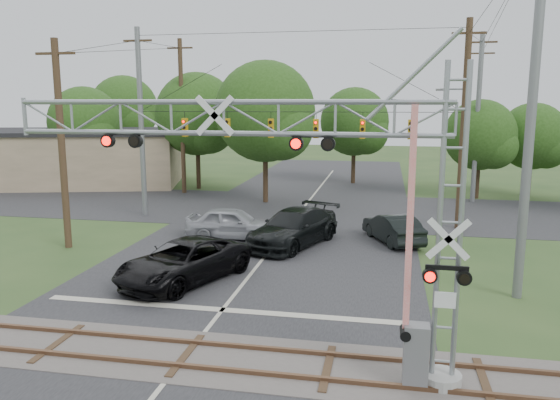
% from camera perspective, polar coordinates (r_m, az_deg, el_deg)
% --- Properties ---
extents(ground, '(160.00, 160.00, 0.00)m').
position_cam_1_polar(ground, '(14.58, -12.72, -19.07)').
color(ground, '#2E4921').
rests_on(ground, ground).
extents(road_main, '(14.00, 90.00, 0.02)m').
position_cam_1_polar(road_main, '(23.32, -2.79, -7.43)').
color(road_main, '#262628').
rests_on(road_main, ground).
extents(road_cross, '(90.00, 12.00, 0.02)m').
position_cam_1_polar(road_cross, '(36.66, 2.41, -0.91)').
color(road_cross, '#262628').
rests_on(road_cross, ground).
extents(railroad_track, '(90.00, 3.20, 0.17)m').
position_cam_1_polar(railroad_track, '(16.20, -9.79, -15.70)').
color(railroad_track, '#504946').
rests_on(railroad_track, ground).
extents(crossing_gantry, '(11.76, 1.02, 8.02)m').
position_cam_1_polar(crossing_gantry, '(13.51, 2.87, 1.17)').
color(crossing_gantry, '#969691').
rests_on(crossing_gantry, ground).
extents(traffic_signal_span, '(19.34, 0.36, 11.50)m').
position_cam_1_polar(traffic_signal_span, '(31.92, 3.03, 7.76)').
color(traffic_signal_span, slate).
rests_on(traffic_signal_span, ground).
extents(pickup_black, '(4.82, 6.55, 1.65)m').
position_cam_1_polar(pickup_black, '(22.13, -10.04, -6.34)').
color(pickup_black, black).
rests_on(pickup_black, ground).
extents(car_dark, '(4.58, 6.69, 1.80)m').
position_cam_1_polar(car_dark, '(27.24, 1.42, -2.90)').
color(car_dark, black).
rests_on(car_dark, ground).
extents(sedan_silver, '(4.89, 2.08, 1.65)m').
position_cam_1_polar(sedan_silver, '(28.68, -4.98, -2.42)').
color(sedan_silver, '#9D9FA4').
rests_on(sedan_silver, ground).
extents(suv_dark, '(3.28, 4.73, 1.48)m').
position_cam_1_polar(suv_dark, '(28.43, 11.71, -2.89)').
color(suv_dark, black).
rests_on(suv_dark, ground).
extents(commercial_building, '(22.04, 15.04, 4.70)m').
position_cam_1_polar(commercial_building, '(51.34, -21.69, 4.21)').
color(commercial_building, '#88765B').
rests_on(commercial_building, ground).
extents(streetlight, '(2.15, 0.22, 8.06)m').
position_cam_1_polar(streetlight, '(36.73, 18.68, 5.66)').
color(streetlight, slate).
rests_on(streetlight, ground).
extents(utility_poles, '(24.90, 27.65, 13.52)m').
position_cam_1_polar(utility_poles, '(34.46, 7.94, 8.38)').
color(utility_poles, '#3E311C').
rests_on(utility_poles, ground).
extents(treeline, '(51.06, 23.38, 9.95)m').
position_cam_1_polar(treeline, '(44.25, -0.27, 8.50)').
color(treeline, '#3A2A1A').
rests_on(treeline, ground).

